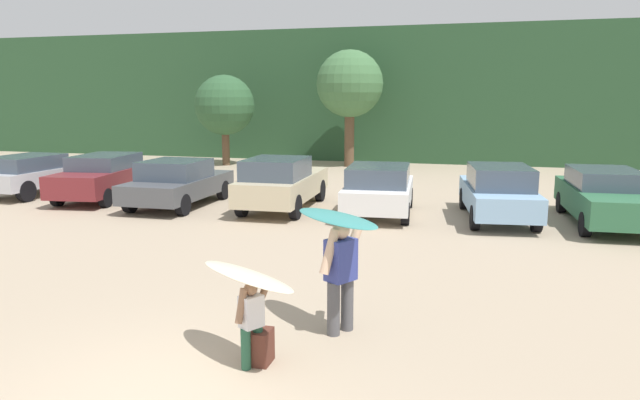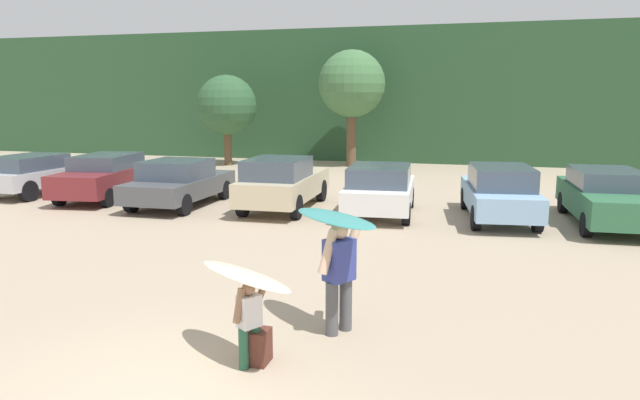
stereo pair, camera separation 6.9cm
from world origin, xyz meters
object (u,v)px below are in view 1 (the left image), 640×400
object	(u,v)px
parked_car_white	(379,189)
person_adult	(341,271)
parked_car_champagne	(282,182)
parked_car_maroon	(104,176)
parked_car_forest_green	(605,196)
surfboard_cream	(246,276)
parked_car_silver	(33,173)
person_child	(251,319)
parked_car_sky_blue	(498,192)
surfboard_teal	(336,218)
parked_car_dark_gray	(178,182)
backpack_dropped	(262,347)

from	to	relation	value
parked_car_white	person_adult	bearing A→B (deg)	-178.64
parked_car_champagne	parked_car_maroon	bearing A→B (deg)	86.18
parked_car_white	parked_car_forest_green	world-z (taller)	parked_car_forest_green
surfboard_cream	parked_car_white	bearing A→B (deg)	-57.28
parked_car_silver	person_child	distance (m)	16.18
parked_car_champagne	parked_car_sky_blue	size ratio (longest dim) A/B	1.01
surfboard_teal	person_child	bearing A→B (deg)	101.25
parked_car_dark_gray	surfboard_teal	world-z (taller)	surfboard_teal
parked_car_maroon	backpack_dropped	bearing A→B (deg)	-144.17
parked_car_sky_blue	backpack_dropped	xyz separation A→B (m)	(-3.19, -10.15, -0.58)
parked_car_champagne	parked_car_sky_blue	bearing A→B (deg)	-90.76
parked_car_silver	person_adult	distance (m)	16.02
person_adult	parked_car_white	bearing A→B (deg)	-53.01
surfboard_teal	parked_car_sky_blue	bearing A→B (deg)	-65.91
parked_car_white	backpack_dropped	bearing A→B (deg)	176.30
parked_car_dark_gray	parked_car_sky_blue	size ratio (longest dim) A/B	0.94
parked_car_dark_gray	parked_car_forest_green	xyz separation A→B (m)	(12.49, 0.62, 0.02)
parked_car_maroon	parked_car_sky_blue	world-z (taller)	parked_car_sky_blue
parked_car_sky_blue	person_child	world-z (taller)	parked_car_sky_blue
surfboard_cream	surfboard_teal	bearing A→B (deg)	-89.78
parked_car_maroon	parked_car_silver	bearing A→B (deg)	82.07
person_adult	backpack_dropped	xyz separation A→B (m)	(-0.75, -1.25, -0.72)
parked_car_dark_gray	parked_car_maroon	bearing A→B (deg)	79.41
surfboard_cream	backpack_dropped	bearing A→B (deg)	-129.45
parked_car_sky_blue	parked_car_champagne	bearing A→B (deg)	84.11
parked_car_champagne	parked_car_forest_green	bearing A→B (deg)	-90.11
parked_car_forest_green	backpack_dropped	size ratio (longest dim) A/B	10.79
surfboard_cream	parked_car_maroon	bearing A→B (deg)	-14.64
parked_car_maroon	parked_car_forest_green	distance (m)	15.56
parked_car_sky_blue	person_adult	distance (m)	9.23
person_adult	surfboard_teal	world-z (taller)	surfboard_teal
parked_car_dark_gray	parked_car_sky_blue	distance (m)	9.73
parked_car_maroon	person_child	size ratio (longest dim) A/B	4.05
parked_car_champagne	parked_car_dark_gray	bearing A→B (deg)	93.56
parked_car_silver	person_child	bearing A→B (deg)	-127.54
parked_car_maroon	backpack_dropped	xyz separation A→B (m)	(9.60, -10.23, -0.56)
parked_car_sky_blue	person_adult	size ratio (longest dim) A/B	2.76
parked_car_maroon	parked_car_forest_green	xyz separation A→B (m)	(15.56, 0.09, -0.01)
surfboard_teal	parked_car_maroon	bearing A→B (deg)	-1.21
parked_car_maroon	parked_car_dark_gray	world-z (taller)	parked_car_maroon
parked_car_silver	backpack_dropped	xyz separation A→B (m)	(12.49, -10.26, -0.55)
parked_car_silver	parked_car_forest_green	world-z (taller)	parked_car_forest_green
parked_car_champagne	backpack_dropped	world-z (taller)	parked_car_champagne
parked_car_champagne	parked_car_silver	bearing A→B (deg)	86.58
parked_car_white	parked_car_sky_blue	distance (m)	3.34
surfboard_teal	surfboard_cream	xyz separation A→B (m)	(-0.85, -1.32, -0.53)
parked_car_maroon	person_child	world-z (taller)	parked_car_maroon
parked_car_sky_blue	surfboard_teal	size ratio (longest dim) A/B	2.74
parked_car_forest_green	parked_car_dark_gray	bearing A→B (deg)	89.82
parked_car_dark_gray	backpack_dropped	distance (m)	11.70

